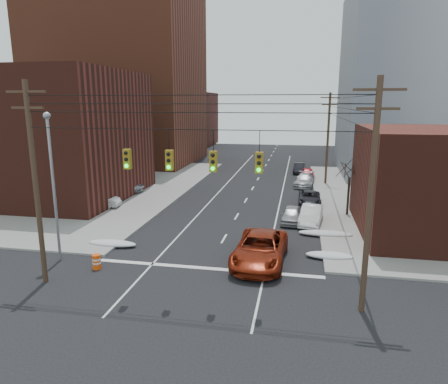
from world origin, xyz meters
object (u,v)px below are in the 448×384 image
at_px(construction_barrel, 97,262).
at_px(parked_car_e, 308,173).
at_px(lot_car_b, 119,185).
at_px(parked_car_d, 304,180).
at_px(red_pickup, 260,249).
at_px(parked_car_c, 310,198).
at_px(lot_car_d, 78,183).
at_px(lot_car_c, 64,191).
at_px(parked_car_f, 299,168).
at_px(lot_car_a, 97,200).
at_px(parked_car_a, 292,215).
at_px(parked_car_b, 311,215).

bearing_deg(construction_barrel, parked_car_e, 68.14).
bearing_deg(lot_car_b, parked_car_d, -76.16).
xyz_separation_m(red_pickup, parked_car_c, (3.34, 15.55, -0.27)).
xyz_separation_m(parked_car_e, construction_barrel, (-12.94, -32.26, -0.23)).
xyz_separation_m(parked_car_d, lot_car_d, (-25.68, -6.71, 0.02)).
bearing_deg(construction_barrel, lot_car_c, 127.20).
bearing_deg(lot_car_b, lot_car_c, 117.78).
bearing_deg(lot_car_c, lot_car_d, 33.28).
distance_m(red_pickup, parked_car_c, 15.91).
distance_m(parked_car_f, lot_car_a, 29.94).
distance_m(red_pickup, parked_car_f, 33.66).
relative_size(parked_car_d, lot_car_d, 1.41).
bearing_deg(lot_car_d, lot_car_c, -145.96).
bearing_deg(parked_car_c, construction_barrel, -125.12).
bearing_deg(parked_car_c, parked_car_d, 93.05).
bearing_deg(parked_car_a, parked_car_b, -1.16).
bearing_deg(parked_car_d, lot_car_d, -158.86).
height_order(parked_car_c, lot_car_d, lot_car_d).
height_order(parked_car_c, parked_car_f, parked_car_f).
relative_size(parked_car_c, lot_car_d, 1.28).
relative_size(red_pickup, parked_car_a, 1.68).
distance_m(lot_car_b, lot_car_d, 5.60).
bearing_deg(red_pickup, parked_car_c, 80.42).
xyz_separation_m(parked_car_c, parked_car_e, (0.00, 13.89, 0.05)).
bearing_deg(red_pickup, parked_car_a, 81.72).
distance_m(parked_car_a, lot_car_c, 24.02).
relative_size(lot_car_b, construction_barrel, 6.16).
xyz_separation_m(parked_car_a, parked_car_c, (1.60, 6.46, -0.03)).
bearing_deg(lot_car_a, red_pickup, -129.28).
bearing_deg(lot_car_d, lot_car_b, -78.48).
xyz_separation_m(parked_car_b, parked_car_e, (0.00, 20.49, -0.06)).
bearing_deg(lot_car_d, lot_car_a, -117.45).
height_order(parked_car_e, lot_car_d, parked_car_e).
distance_m(parked_car_e, lot_car_a, 27.61).
bearing_deg(construction_barrel, parked_car_f, 72.01).
relative_size(parked_car_a, parked_car_c, 0.85).
height_order(parked_car_f, construction_barrel, parked_car_f).
bearing_deg(lot_car_a, parked_car_c, -82.29).
bearing_deg(parked_car_e, parked_car_d, -96.44).
bearing_deg(parked_car_f, red_pickup, -90.77).
height_order(parked_car_b, parked_car_e, parked_car_b).
bearing_deg(lot_car_a, parked_car_f, -46.07).
height_order(lot_car_a, lot_car_b, lot_car_b).
xyz_separation_m(parked_car_f, lot_car_b, (-19.51, -16.99, 0.21)).
relative_size(parked_car_d, construction_barrel, 5.69).
height_order(parked_car_d, lot_car_b, lot_car_b).
height_order(parked_car_e, lot_car_b, lot_car_b).
height_order(red_pickup, lot_car_d, red_pickup).
relative_size(parked_car_a, lot_car_c, 0.94).
distance_m(red_pickup, lot_car_c, 25.66).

